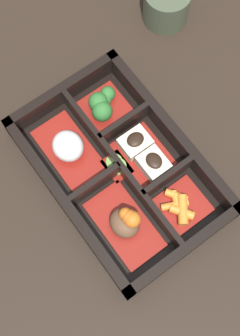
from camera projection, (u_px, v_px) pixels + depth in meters
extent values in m
plane|color=black|center=(120.00, 173.00, 0.70)|extent=(3.00, 3.00, 0.00)
cube|color=black|center=(120.00, 172.00, 0.70)|extent=(0.31, 0.20, 0.01)
cube|color=black|center=(171.00, 133.00, 0.69)|extent=(0.31, 0.01, 0.05)
cube|color=black|center=(67.00, 206.00, 0.66)|extent=(0.31, 0.01, 0.05)
cube|color=black|center=(184.00, 251.00, 0.64)|extent=(0.01, 0.20, 0.05)
cube|color=black|center=(63.00, 94.00, 0.71)|extent=(0.01, 0.20, 0.05)
cube|color=black|center=(119.00, 169.00, 0.68)|extent=(0.28, 0.01, 0.05)
cube|color=black|center=(166.00, 180.00, 0.67)|extent=(0.01, 0.09, 0.05)
cube|color=black|center=(123.00, 126.00, 0.70)|extent=(0.01, 0.09, 0.05)
cube|color=black|center=(95.00, 185.00, 0.67)|extent=(0.01, 0.09, 0.05)
cube|color=maroon|center=(124.00, 225.00, 0.66)|extent=(0.12, 0.06, 0.01)
ellipsoid|color=brown|center=(125.00, 223.00, 0.65)|extent=(0.04, 0.04, 0.03)
sphere|color=#D1661E|center=(129.00, 217.00, 0.63)|extent=(0.02, 0.02, 0.02)
sphere|color=#D1661E|center=(132.00, 219.00, 0.63)|extent=(0.02, 0.02, 0.02)
sphere|color=#D1661E|center=(125.00, 214.00, 0.63)|extent=(0.02, 0.02, 0.02)
cube|color=maroon|center=(69.00, 151.00, 0.70)|extent=(0.12, 0.06, 0.01)
ellipsoid|color=silver|center=(68.00, 146.00, 0.68)|extent=(0.05, 0.04, 0.04)
cube|color=maroon|center=(183.00, 205.00, 0.67)|extent=(0.07, 0.07, 0.01)
cylinder|color=orange|center=(183.00, 210.00, 0.66)|extent=(0.04, 0.04, 0.01)
cylinder|color=orange|center=(176.00, 196.00, 0.67)|extent=(0.03, 0.03, 0.01)
cylinder|color=orange|center=(175.00, 205.00, 0.66)|extent=(0.03, 0.04, 0.01)
cylinder|color=orange|center=(178.00, 205.00, 0.66)|extent=(0.04, 0.02, 0.01)
cylinder|color=orange|center=(182.00, 212.00, 0.66)|extent=(0.04, 0.03, 0.01)
cube|color=maroon|center=(143.00, 155.00, 0.70)|extent=(0.08, 0.07, 0.01)
cube|color=beige|center=(153.00, 164.00, 0.68)|extent=(0.04, 0.04, 0.02)
ellipsoid|color=black|center=(154.00, 161.00, 0.66)|extent=(0.03, 0.02, 0.01)
cube|color=beige|center=(135.00, 143.00, 0.69)|extent=(0.04, 0.04, 0.02)
ellipsoid|color=black|center=(135.00, 139.00, 0.68)|extent=(0.02, 0.03, 0.01)
cube|color=maroon|center=(106.00, 108.00, 0.72)|extent=(0.07, 0.07, 0.01)
sphere|color=#2D6B2D|center=(102.00, 111.00, 0.70)|extent=(0.03, 0.03, 0.03)
sphere|color=#2D6B2D|center=(108.00, 94.00, 0.71)|extent=(0.02, 0.02, 0.02)
sphere|color=#2D6B2D|center=(105.00, 99.00, 0.71)|extent=(0.02, 0.02, 0.02)
sphere|color=#2D6B2D|center=(98.00, 102.00, 0.70)|extent=(0.03, 0.03, 0.03)
cube|color=maroon|center=(116.00, 167.00, 0.69)|extent=(0.04, 0.03, 0.01)
cylinder|color=#75A84C|center=(117.00, 167.00, 0.68)|extent=(0.03, 0.03, 0.01)
cylinder|color=#75A84C|center=(114.00, 169.00, 0.68)|extent=(0.02, 0.02, 0.00)
cylinder|color=#75A84C|center=(112.00, 164.00, 0.69)|extent=(0.02, 0.02, 0.01)
cylinder|color=#424C38|center=(166.00, 5.00, 0.76)|extent=(0.08, 0.08, 0.06)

